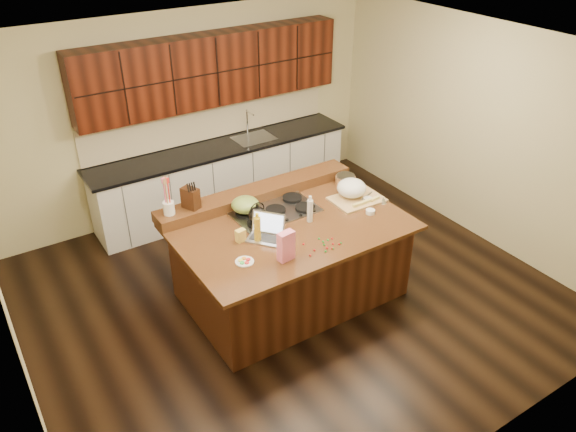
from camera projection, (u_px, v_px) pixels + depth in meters
room at (291, 188)px, 5.66m from camera, size 5.52×5.02×2.72m
island at (290, 260)px, 6.12m from camera, size 2.40×1.60×0.92m
back_ledge at (257, 193)px, 6.36m from camera, size 2.40×0.30×0.12m
cooktop at (276, 211)px, 6.09m from camera, size 0.92×0.52×0.05m
back_counter at (220, 142)px, 7.60m from camera, size 3.70×0.66×2.40m
kettle at (257, 215)px, 5.80m from camera, size 0.23×0.23×0.17m
green_bowl at (245, 205)px, 5.99m from camera, size 0.31×0.31×0.17m
laptop at (267, 231)px, 5.65m from camera, size 0.43×0.44×0.24m
oil_bottle at (257, 230)px, 5.55m from camera, size 0.08×0.08×0.27m
vinegar_bottle at (310, 211)px, 5.88m from camera, size 0.07×0.07×0.25m
wooden_tray at (353, 191)px, 6.31m from camera, size 0.58×0.46×0.23m
ramekin_a at (370, 212)px, 6.07m from camera, size 0.12×0.12×0.04m
ramekin_b at (368, 200)px, 6.30m from camera, size 0.12×0.12×0.04m
ramekin_c at (346, 183)px, 6.65m from camera, size 0.11×0.11×0.04m
strainer_bowl at (345, 180)px, 6.66m from camera, size 0.28×0.28×0.09m
kitchen_timer at (383, 200)px, 6.27m from camera, size 0.09×0.09×0.07m
pink_bag at (286, 246)px, 5.27m from camera, size 0.17×0.11×0.30m
candy_plate at (245, 262)px, 5.30m from camera, size 0.24×0.24×0.01m
package_box at (241, 236)px, 5.58m from camera, size 0.10×0.08×0.13m
utensil_crock at (169, 208)px, 5.80m from camera, size 0.13×0.13×0.14m
knife_block at (191, 198)px, 5.90m from camera, size 0.18×0.22×0.23m
gumdrop_0 at (333, 244)px, 5.56m from camera, size 0.02×0.02×0.02m
gumdrop_1 at (333, 248)px, 5.49m from camera, size 0.02×0.02×0.02m
gumdrop_2 at (332, 238)px, 5.64m from camera, size 0.02×0.02×0.02m
gumdrop_3 at (323, 242)px, 5.59m from camera, size 0.02×0.02×0.02m
gumdrop_4 at (314, 250)px, 5.46m from camera, size 0.02×0.02×0.02m
gumdrop_5 at (328, 240)px, 5.62m from camera, size 0.02×0.02×0.02m
gumdrop_6 at (332, 248)px, 5.49m from camera, size 0.02×0.02×0.02m
gumdrop_7 at (319, 239)px, 5.64m from camera, size 0.02×0.02×0.02m
gumdrop_8 at (339, 244)px, 5.55m from camera, size 0.02×0.02×0.02m
gumdrop_9 at (341, 243)px, 5.57m from camera, size 0.02×0.02×0.02m
gumdrop_10 at (304, 244)px, 5.55m from camera, size 0.02×0.02×0.02m
gumdrop_11 at (324, 245)px, 5.54m from camera, size 0.02×0.02×0.02m
gumdrop_12 at (327, 248)px, 5.50m from camera, size 0.02×0.02×0.02m
gumdrop_13 at (326, 251)px, 5.44m from camera, size 0.02×0.02×0.02m
gumdrop_14 at (310, 255)px, 5.38m from camera, size 0.02×0.02×0.02m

